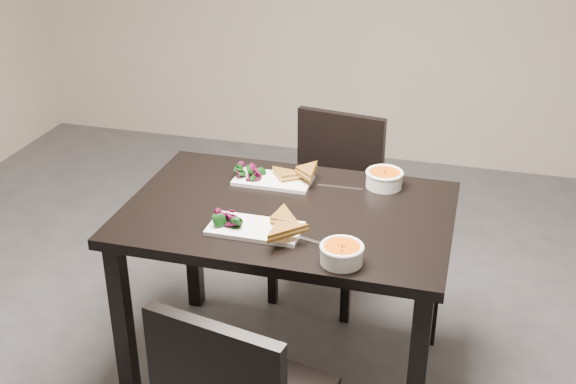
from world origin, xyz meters
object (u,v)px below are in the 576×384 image
object	(u,v)px
plate_near	(255,229)
plate_far	(273,180)
soup_bowl_near	(342,253)
soup_bowl_far	(384,178)
table	(288,232)
chair_far	(331,195)

from	to	relation	value
plate_near	plate_far	distance (m)	0.39
soup_bowl_near	soup_bowl_far	world-z (taller)	soup_bowl_far
plate_far	table	bearing A→B (deg)	-59.96
chair_far	soup_bowl_far	xyz separation A→B (m)	(0.29, -0.39, 0.30)
soup_bowl_far	chair_far	bearing A→B (deg)	126.84
plate_near	soup_bowl_far	bearing A→B (deg)	51.04
chair_far	plate_far	world-z (taller)	chair_far
plate_near	soup_bowl_near	bearing A→B (deg)	-20.37
table	soup_bowl_far	distance (m)	0.44
plate_near	soup_bowl_far	size ratio (longest dim) A/B	2.19
table	soup_bowl_near	bearing A→B (deg)	-49.55
chair_far	soup_bowl_far	size ratio (longest dim) A/B	5.74
soup_bowl_near	chair_far	bearing A→B (deg)	103.93
plate_near	plate_far	xyz separation A→B (m)	(-0.05, 0.39, -0.00)
soup_bowl_near	plate_near	bearing A→B (deg)	159.63
soup_bowl_near	plate_far	world-z (taller)	soup_bowl_near
plate_near	chair_far	bearing A→B (deg)	84.15
plate_far	soup_bowl_far	world-z (taller)	soup_bowl_far
plate_far	soup_bowl_far	distance (m)	0.44
chair_far	soup_bowl_far	world-z (taller)	chair_far
table	soup_bowl_near	world-z (taller)	soup_bowl_near
table	soup_bowl_far	xyz separation A→B (m)	(0.31, 0.28, 0.14)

